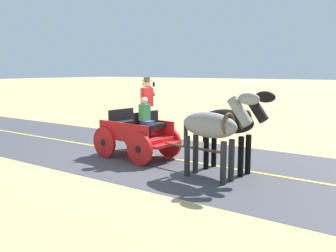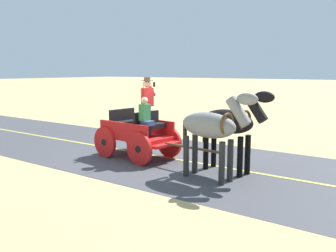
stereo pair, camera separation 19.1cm
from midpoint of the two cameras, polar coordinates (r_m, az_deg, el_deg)
name	(u,v)px [view 1 (the left image)]	position (r m, az deg, el deg)	size (l,w,h in m)	color
ground_plane	(148,155)	(11.80, -3.70, -4.54)	(200.00, 200.00, 0.00)	tan
road_surface	(148,155)	(11.80, -3.70, -4.52)	(5.71, 160.00, 0.01)	#424247
road_centre_stripe	(148,154)	(11.80, -3.70, -4.49)	(0.12, 160.00, 0.00)	#DBCC4C
horse_drawn_carriage	(138,132)	(11.29, -5.18, -0.94)	(1.64, 4.52, 2.50)	red
horse_near_side	(231,123)	(9.68, 9.33, 0.41)	(0.77, 2.15, 2.21)	black
horse_off_side	(213,127)	(8.96, 6.50, -0.21)	(0.74, 2.14, 2.21)	gray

